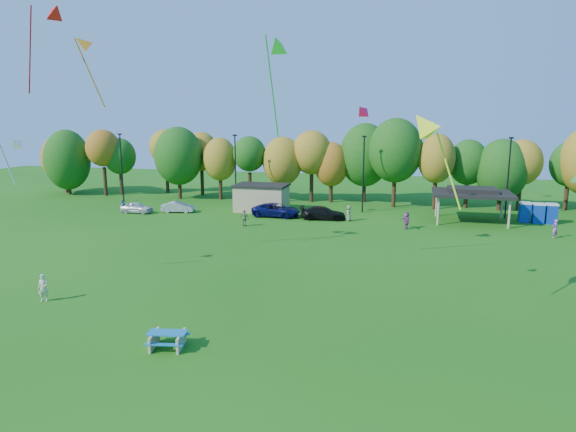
% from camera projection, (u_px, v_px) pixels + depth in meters
% --- Properties ---
extents(ground, '(160.00, 160.00, 0.00)m').
position_uv_depth(ground, '(232.00, 364.00, 23.92)').
color(ground, '#19600F').
rests_on(ground, ground).
extents(tree_line, '(93.57, 10.55, 11.15)m').
position_uv_depth(tree_line, '(344.00, 159.00, 66.39)').
color(tree_line, black).
rests_on(tree_line, ground).
extents(lamp_posts, '(64.50, 0.25, 9.09)m').
position_uv_depth(lamp_posts, '(363.00, 171.00, 60.62)').
color(lamp_posts, black).
rests_on(lamp_posts, ground).
extents(utility_building, '(6.30, 4.30, 3.25)m').
position_uv_depth(utility_building, '(262.00, 197.00, 62.16)').
color(utility_building, tan).
rests_on(utility_building, ground).
extents(pavilion, '(8.20, 6.20, 3.77)m').
position_uv_depth(pavilion, '(472.00, 193.00, 55.26)').
color(pavilion, tan).
rests_on(pavilion, ground).
extents(porta_potties, '(3.75, 1.56, 2.18)m').
position_uv_depth(porta_potties, '(538.00, 213.00, 55.20)').
color(porta_potties, '#0C33A1').
rests_on(porta_potties, ground).
extents(picnic_table, '(2.16, 1.90, 0.83)m').
position_uv_depth(picnic_table, '(167.00, 339.00, 25.51)').
color(picnic_table, tan).
rests_on(picnic_table, ground).
extents(kite_flyer, '(0.74, 0.61, 1.75)m').
position_uv_depth(kite_flyer, '(43.00, 288.00, 31.80)').
color(kite_flyer, beige).
rests_on(kite_flyer, ground).
extents(car_a, '(3.94, 1.69, 1.32)m').
position_uv_depth(car_a, '(137.00, 207.00, 60.93)').
color(car_a, silver).
rests_on(car_a, ground).
extents(car_b, '(4.06, 2.08, 1.28)m').
position_uv_depth(car_b, '(178.00, 207.00, 61.34)').
color(car_b, '#ABACB1').
rests_on(car_b, ground).
extents(car_c, '(5.58, 2.73, 1.53)m').
position_uv_depth(car_c, '(276.00, 210.00, 58.67)').
color(car_c, '#0C0E4B').
rests_on(car_c, ground).
extents(car_d, '(5.21, 2.59, 1.45)m').
position_uv_depth(car_d, '(323.00, 213.00, 57.10)').
color(car_d, black).
rests_on(car_d, ground).
extents(far_person_0, '(0.77, 0.73, 1.78)m').
position_uv_depth(far_person_0, '(555.00, 229.00, 48.44)').
color(far_person_0, '#C55CC5').
rests_on(far_person_0, ground).
extents(far_person_1, '(0.81, 0.92, 1.57)m').
position_uv_depth(far_person_1, '(123.00, 206.00, 61.08)').
color(far_person_1, '#4E5AAC').
rests_on(far_person_1, ground).
extents(far_person_2, '(1.08, 0.62, 1.74)m').
position_uv_depth(far_person_2, '(245.00, 218.00, 53.52)').
color(far_person_2, olive).
rests_on(far_person_2, ground).
extents(far_person_3, '(0.57, 0.86, 1.73)m').
position_uv_depth(far_person_3, '(349.00, 213.00, 56.22)').
color(far_person_3, '#7F7F57').
rests_on(far_person_3, ground).
extents(far_person_4, '(1.21, 1.69, 1.76)m').
position_uv_depth(far_person_4, '(406.00, 220.00, 52.31)').
color(far_person_4, '#8C3A82').
rests_on(far_person_4, ground).
extents(kite_0, '(1.55, 4.33, 7.41)m').
position_uv_depth(kite_0, '(278.00, 45.00, 35.95)').
color(kite_0, green).
extents(kite_1, '(3.45, 2.01, 5.58)m').
position_uv_depth(kite_1, '(423.00, 125.00, 27.51)').
color(kite_1, '#DFFF1A').
extents(kite_4, '(2.88, 2.53, 5.42)m').
position_uv_depth(kite_4, '(82.00, 44.00, 37.45)').
color(kite_4, orange).
extents(kite_9, '(0.89, 2.04, 3.36)m').
position_uv_depth(kite_9, '(15.00, 144.00, 34.26)').
color(kite_9, silver).
extents(kite_11, '(1.15, 1.24, 1.02)m').
position_uv_depth(kite_11, '(362.00, 110.00, 28.69)').
color(kite_11, '#D30B3E').
extents(kite_13, '(3.49, 2.59, 6.39)m').
position_uv_depth(kite_13, '(54.00, 12.00, 35.33)').
color(kite_13, red).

